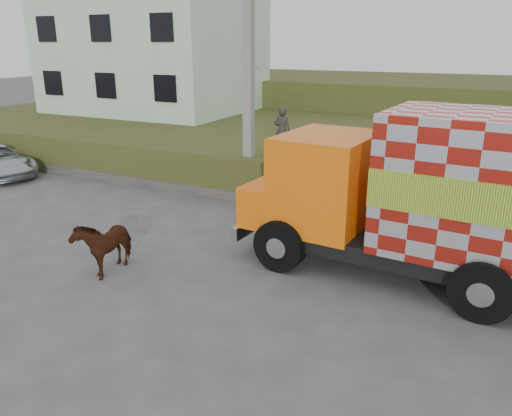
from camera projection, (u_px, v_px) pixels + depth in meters
The scene contains 9 objects.
ground at pixel (202, 253), 12.74m from camera, with size 120.00×120.00×0.00m, color #474749.
embankment at pixel (329, 151), 20.99m from camera, with size 40.00×12.00×1.50m, color #304717.
embankment_far at pixel (391, 103), 30.95m from camera, with size 40.00×12.00×3.00m, color #304717.
retaining_strip at pixel (218, 193), 17.09m from camera, with size 16.00×0.50×0.40m, color #595651.
building at pixel (155, 53), 26.98m from camera, with size 10.00×8.00×6.00m, color silver.
utility_pole at pixel (249, 76), 15.77m from camera, with size 1.20×0.30×8.00m.
cargo_truck at pixel (453, 199), 10.57m from camera, with size 8.70×3.50×3.80m.
cow at pixel (104, 244), 11.58m from camera, with size 0.72×1.58×1.33m, color #33110C.
pedestrian at pixel (282, 131), 16.77m from camera, with size 0.57×0.37×1.55m, color #292724.
Camera 1 is at (6.45, -9.88, 5.14)m, focal length 35.00 mm.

